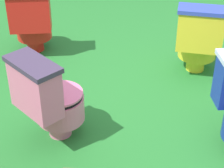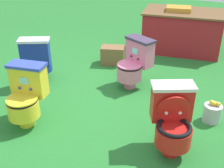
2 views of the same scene
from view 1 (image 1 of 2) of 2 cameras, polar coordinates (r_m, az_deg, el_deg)
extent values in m
plane|color=#26752D|center=(3.45, -0.02, -4.47)|extent=(14.00, 14.00, 0.00)
cylinder|color=pink|center=(3.25, -7.33, -5.91)|extent=(0.24, 0.24, 0.14)
cylinder|color=pink|center=(3.16, -7.25, -3.35)|extent=(0.49, 0.49, 0.20)
torus|color=black|center=(3.09, -7.39, -1.67)|extent=(0.47, 0.47, 0.04)
cylinder|color=#3F334C|center=(3.12, -7.33, -2.46)|extent=(0.32, 0.32, 0.01)
cube|color=pink|center=(2.92, -10.73, -0.71)|extent=(0.45, 0.34, 0.37)
cube|color=#3F334C|center=(2.81, -11.15, 2.74)|extent=(0.48, 0.37, 0.04)
cube|color=#8CE0E5|center=(2.94, -9.21, 0.85)|extent=(0.10, 0.05, 0.08)
cylinder|color=pink|center=(3.08, -7.42, -1.33)|extent=(0.48, 0.48, 0.02)
sphere|color=#3F334C|center=(3.04, -9.75, -0.21)|extent=(0.04, 0.04, 0.04)
sphere|color=#3F334C|center=(2.94, -8.19, -1.30)|extent=(0.04, 0.04, 0.04)
cylinder|color=yellow|center=(4.14, 11.65, 2.93)|extent=(0.21, 0.21, 0.14)
cylinder|color=yellow|center=(4.08, 11.92, 5.13)|extent=(0.44, 0.44, 0.20)
torus|color=black|center=(4.03, 12.10, 6.54)|extent=(0.42, 0.42, 0.04)
cylinder|color=#3347B2|center=(4.06, 12.02, 5.88)|extent=(0.28, 0.28, 0.01)
cube|color=yellow|center=(3.79, 12.31, 7.31)|extent=(0.44, 0.27, 0.37)
cube|color=#3347B2|center=(3.71, 12.68, 10.14)|extent=(0.47, 0.29, 0.04)
cube|color=#8CE0E5|center=(3.86, 12.42, 8.61)|extent=(0.11, 0.03, 0.08)
cylinder|color=yellow|center=(4.02, 12.14, 6.82)|extent=(0.42, 0.42, 0.02)
sphere|color=#3347B2|center=(3.90, 11.22, 7.41)|extent=(0.04, 0.04, 0.04)
sphere|color=#3347B2|center=(3.91, 13.28, 7.18)|extent=(0.04, 0.04, 0.04)
cylinder|color=red|center=(4.51, -10.72, 5.59)|extent=(0.24, 0.24, 0.14)
cylinder|color=red|center=(4.45, -10.93, 7.65)|extent=(0.50, 0.50, 0.20)
torus|color=black|center=(4.40, -11.08, 8.96)|extent=(0.48, 0.48, 0.04)
cylinder|color=white|center=(4.43, -11.01, 8.35)|extent=(0.32, 0.32, 0.01)
cube|color=red|center=(4.16, -11.53, 9.78)|extent=(0.45, 0.36, 0.37)
cube|color=#8CE0E5|center=(4.24, -11.48, 10.93)|extent=(0.10, 0.06, 0.08)
cylinder|color=red|center=(4.26, -11.39, 10.12)|extent=(0.35, 0.24, 0.35)
sphere|color=white|center=(4.29, -12.27, 9.65)|extent=(0.04, 0.04, 0.04)
sphere|color=white|center=(4.27, -10.39, 9.77)|extent=(0.04, 0.04, 0.04)
camera|label=2|loc=(6.29, -3.61, 32.60)|focal=45.78mm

